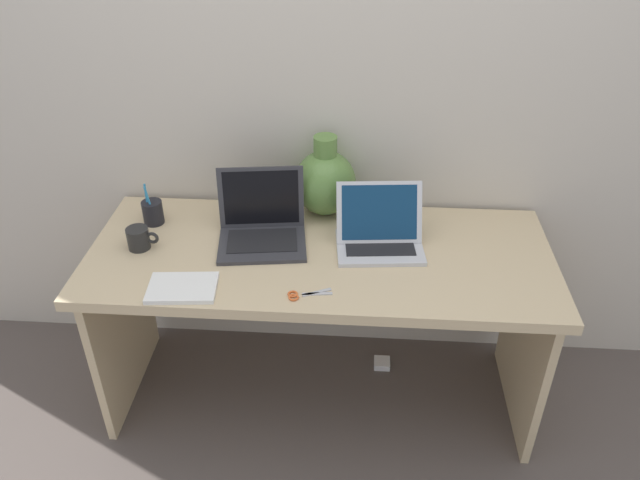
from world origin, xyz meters
name	(u,v)px	position (x,y,z in m)	size (l,w,h in m)	color
ground_plane	(320,394)	(0.00, 0.00, 0.00)	(6.00, 6.00, 0.00)	#564C47
back_wall	(327,89)	(0.00, 0.39, 1.20)	(4.40, 0.04, 2.40)	beige
desk	(320,284)	(0.00, 0.00, 0.59)	(1.67, 0.69, 0.73)	#D1B78C
laptop_left	(262,222)	(-0.22, 0.08, 0.80)	(0.35, 0.30, 0.25)	#333338
laptop_right	(379,231)	(0.21, 0.06, 0.79)	(0.33, 0.26, 0.22)	silver
green_vase	(325,181)	(0.00, 0.29, 0.87)	(0.24, 0.24, 0.32)	#5B843D
notebook_stack	(182,288)	(-0.44, -0.25, 0.74)	(0.22, 0.16, 0.02)	white
coffee_mug	(139,238)	(-0.65, -0.02, 0.77)	(0.12, 0.08, 0.08)	black
pen_cup	(153,212)	(-0.65, 0.15, 0.78)	(0.08, 0.08, 0.17)	black
scissors	(302,295)	(-0.04, -0.26, 0.74)	(0.15, 0.08, 0.01)	#B7B7BC
power_brick	(382,363)	(0.27, 0.18, 0.01)	(0.07, 0.07, 0.03)	white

